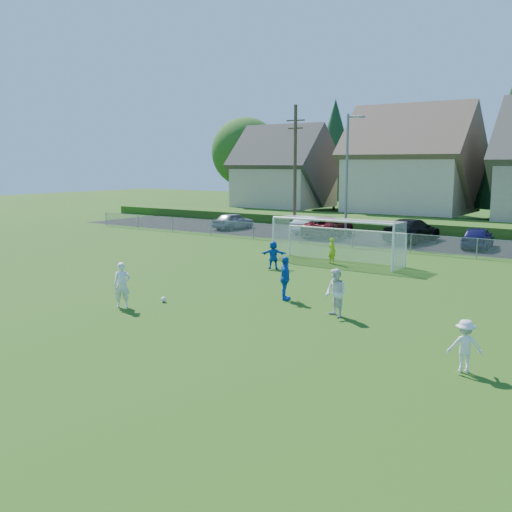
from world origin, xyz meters
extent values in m
plane|color=#193D0C|center=(0.00, 0.00, 0.00)|extent=(160.00, 160.00, 0.00)
plane|color=black|center=(0.00, 27.50, 0.01)|extent=(60.00, 60.00, 0.00)
cube|color=#1E420F|center=(0.00, 35.00, 0.40)|extent=(70.00, 6.00, 0.80)
sphere|color=white|center=(-1.28, 3.34, 0.11)|extent=(0.22, 0.22, 0.22)
imported|color=white|center=(-1.98, 1.80, 0.88)|extent=(0.76, 0.73, 1.76)
imported|color=white|center=(5.45, 5.22, 0.89)|extent=(1.08, 1.01, 1.77)
imported|color=white|center=(10.96, 2.03, 0.72)|extent=(1.06, 0.87, 1.43)
imported|color=blue|center=(2.49, 6.50, 0.89)|extent=(0.84, 1.14, 1.79)
imported|color=blue|center=(-1.89, 12.31, 0.74)|extent=(1.41, 1.05, 1.48)
imported|color=#A8D118|center=(-0.09, 15.50, 0.72)|extent=(0.61, 0.49, 1.45)
imported|color=gray|center=(-15.20, 26.45, 0.69)|extent=(1.90, 4.16, 1.38)
imported|color=silver|center=(-8.32, 27.57, 0.69)|extent=(1.48, 4.17, 1.37)
imported|color=#4D080C|center=(-6.12, 26.38, 0.76)|extent=(3.14, 5.73, 1.52)
imported|color=black|center=(0.11, 27.13, 0.82)|extent=(2.81, 5.84, 1.64)
imported|color=#161549|center=(4.87, 26.40, 0.71)|extent=(2.14, 4.33, 1.42)
cylinder|color=white|center=(-3.65, 15.00, 1.22)|extent=(0.12, 0.12, 2.44)
cylinder|color=white|center=(3.65, 15.00, 1.22)|extent=(0.12, 0.12, 2.44)
cylinder|color=white|center=(0.00, 15.00, 2.44)|extent=(7.30, 0.12, 0.12)
cylinder|color=white|center=(-3.65, 16.80, 0.90)|extent=(0.08, 0.08, 1.80)
cylinder|color=white|center=(3.65, 16.80, 0.90)|extent=(0.08, 0.08, 1.80)
cylinder|color=white|center=(0.00, 16.80, 1.80)|extent=(7.30, 0.08, 0.08)
cube|color=silver|center=(0.00, 16.80, 0.90)|extent=(7.30, 0.02, 1.80)
cube|color=silver|center=(-3.65, 15.90, 1.22)|extent=(0.02, 1.80, 2.44)
cube|color=silver|center=(3.65, 15.90, 1.22)|extent=(0.02, 1.80, 2.44)
cube|color=silver|center=(0.00, 15.90, 2.44)|extent=(7.30, 1.80, 0.02)
cube|color=gray|center=(0.00, 22.00, 1.18)|extent=(52.00, 0.03, 0.03)
cube|color=gray|center=(0.00, 22.00, 0.60)|extent=(52.00, 0.02, 1.14)
cylinder|color=gray|center=(-26.00, 22.00, 0.60)|extent=(0.06, 0.06, 1.20)
cylinder|color=gray|center=(0.00, 22.00, 0.60)|extent=(0.06, 0.06, 1.20)
cylinder|color=slate|center=(-4.50, 26.00, 4.50)|extent=(0.18, 0.18, 9.00)
cylinder|color=slate|center=(-4.00, 26.00, 8.80)|extent=(1.20, 0.12, 0.12)
cube|color=slate|center=(-3.40, 26.00, 8.75)|extent=(0.36, 0.18, 0.12)
cylinder|color=#473321|center=(-9.50, 27.00, 5.00)|extent=(0.26, 0.26, 10.00)
cube|color=#473321|center=(-9.50, 27.00, 8.80)|extent=(1.60, 0.10, 0.10)
cube|color=#473321|center=(-9.50, 27.00, 8.20)|extent=(1.30, 0.10, 0.10)
cube|color=tan|center=(-20.00, 42.00, 3.05)|extent=(9.00, 8.00, 4.50)
pyramid|color=#423D38|center=(-20.00, 42.00, 9.71)|extent=(9.90, 8.80, 4.41)
cube|color=#C6B58E|center=(-6.00, 43.00, 3.55)|extent=(11.00, 9.00, 5.50)
pyramid|color=brown|center=(-6.00, 43.00, 11.26)|extent=(12.10, 9.90, 4.96)
cylinder|color=#382616|center=(-28.00, 46.00, 1.98)|extent=(0.36, 0.36, 3.96)
sphere|color=#2B5B19|center=(-28.00, 46.00, 6.82)|extent=(8.36, 8.36, 8.36)
cylinder|color=#382616|center=(-18.00, 50.00, 0.60)|extent=(0.30, 0.30, 1.20)
cone|color=#143819|center=(-18.00, 50.00, 7.05)|extent=(6.76, 6.76, 11.70)
cylinder|color=#382616|center=(-8.00, 51.00, 0.60)|extent=(0.30, 0.30, 1.20)
cone|color=#143819|center=(-8.00, 51.00, 6.60)|extent=(6.24, 6.24, 10.80)
cylinder|color=#382616|center=(2.00, 48.00, 0.60)|extent=(0.30, 0.30, 1.20)
cone|color=#143819|center=(2.00, 48.00, 7.50)|extent=(7.28, 7.28, 12.60)
camera|label=1|loc=(15.19, -13.78, 5.54)|focal=42.00mm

